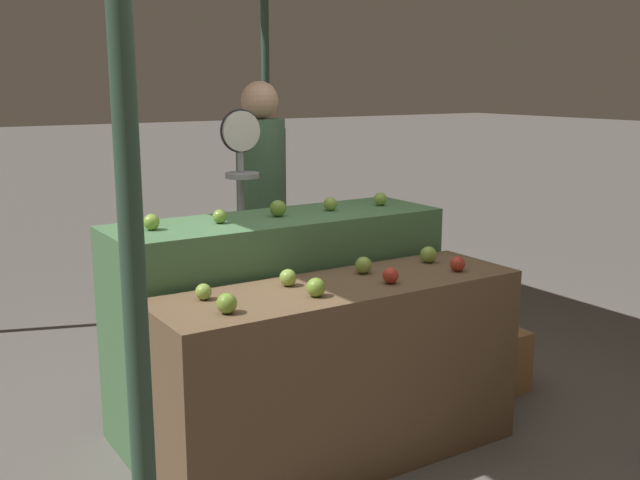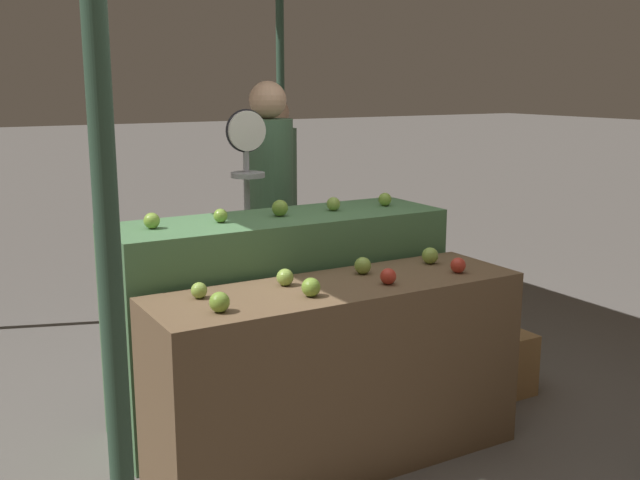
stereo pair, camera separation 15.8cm
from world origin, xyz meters
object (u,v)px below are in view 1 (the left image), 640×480
(person_vendor_at_scale, at_px, (261,198))
(person_customer_left, at_px, (264,195))
(produce_scale, at_px, (242,190))
(wooden_crate_side, at_px, (489,359))

(person_vendor_at_scale, height_order, person_customer_left, person_vendor_at_scale)
(produce_scale, height_order, wooden_crate_side, produce_scale)
(person_customer_left, bearing_deg, produce_scale, 48.14)
(produce_scale, bearing_deg, wooden_crate_side, -37.25)
(person_vendor_at_scale, relative_size, person_customer_left, 1.07)
(wooden_crate_side, bearing_deg, produce_scale, 142.75)
(produce_scale, height_order, person_vendor_at_scale, person_vendor_at_scale)
(produce_scale, distance_m, person_customer_left, 1.15)
(wooden_crate_side, bearing_deg, person_vendor_at_scale, 125.19)
(person_vendor_at_scale, distance_m, person_customer_left, 0.69)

